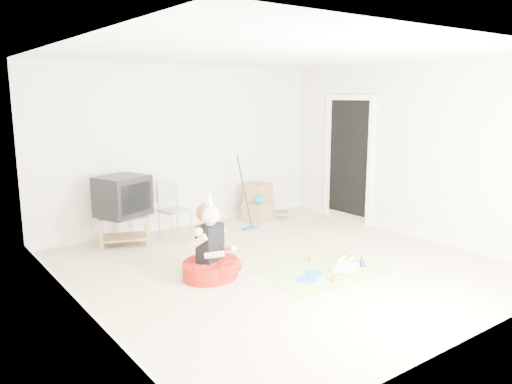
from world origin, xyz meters
TOP-DOWN VIEW (x-y plane):
  - ground at (0.00, 0.00)m, footprint 5.00×5.00m
  - doorway_recess at (2.48, 1.20)m, footprint 0.02×0.90m
  - tv_stand at (-1.26, 2.02)m, footprint 0.81×0.65m
  - crt_tv at (-1.26, 2.02)m, footprint 0.81×0.75m
  - folding_chair at (-0.47, 1.97)m, footprint 0.44×0.43m
  - cardboard_boxes at (1.18, 2.07)m, footprint 0.60×0.56m
  - floor_mop at (0.72, 1.66)m, footprint 0.30×0.39m
  - book_pile at (1.59, 1.97)m, footprint 0.30×0.33m
  - seated_woman at (-0.93, 0.18)m, footprint 0.97×0.97m
  - party_mat at (0.29, -0.48)m, footprint 1.54×1.14m
  - birthday_cake at (0.49, -0.65)m, footprint 0.37×0.34m
  - blue_plate_near at (0.12, -0.47)m, footprint 0.28×0.28m
  - blue_plate_far at (-0.09, -0.59)m, footprint 0.25×0.25m
  - orange_cup_near at (0.42, -0.11)m, footprint 0.10×0.10m
  - orange_cup_far at (0.15, -0.81)m, footprint 0.10×0.10m
  - blue_party_hat at (0.79, -0.64)m, footprint 0.11×0.11m

SIDE VIEW (x-z plane):
  - ground at x=0.00m, z-range 0.00..0.00m
  - party_mat at x=0.29m, z-range 0.00..0.01m
  - blue_plate_near at x=0.12m, z-range 0.01..0.02m
  - blue_plate_far at x=-0.09m, z-range 0.01..0.02m
  - birthday_cake at x=0.49m, z-range -0.03..0.12m
  - orange_cup_near at x=0.42m, z-range 0.01..0.09m
  - orange_cup_far at x=0.15m, z-range 0.01..0.10m
  - book_pile at x=1.59m, z-range 0.00..0.12m
  - blue_party_hat at x=0.79m, z-range 0.01..0.15m
  - seated_woman at x=-0.93m, z-range -0.30..0.76m
  - tv_stand at x=-1.26m, z-range 0.04..0.48m
  - floor_mop at x=0.72m, z-range -0.32..0.85m
  - cardboard_boxes at x=1.18m, z-range -0.01..0.62m
  - folding_chair at x=-0.47m, z-range -0.01..0.84m
  - crt_tv at x=-1.26m, z-range 0.44..1.01m
  - doorway_recess at x=2.48m, z-range 0.00..2.05m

